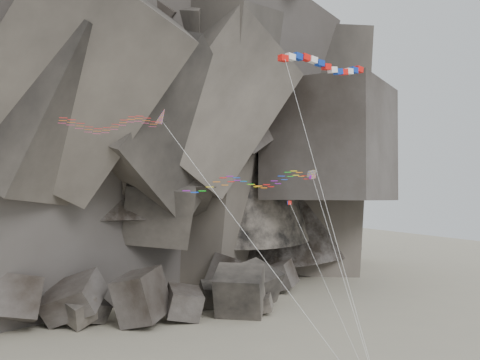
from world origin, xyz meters
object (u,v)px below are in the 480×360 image
banner_kite (325,66)px  pennant_kite (307,242)px  delta_kite (107,123)px  parafoil_kite (247,181)px

banner_kite → pennant_kite: size_ratio=1.82×
delta_kite → pennant_kite: (16.87, -2.27, -9.68)m
banner_kite → pennant_kite: bearing=-158.7°
delta_kite → pennant_kite: delta_kite is taller
parafoil_kite → pennant_kite: bearing=-94.9°
banner_kite → parafoil_kite: banner_kite is taller
delta_kite → pennant_kite: 19.59m
delta_kite → parafoil_kite: bearing=13.5°
banner_kite → delta_kite: bearing=171.1°
delta_kite → banner_kite: (20.54, -0.18, 6.42)m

